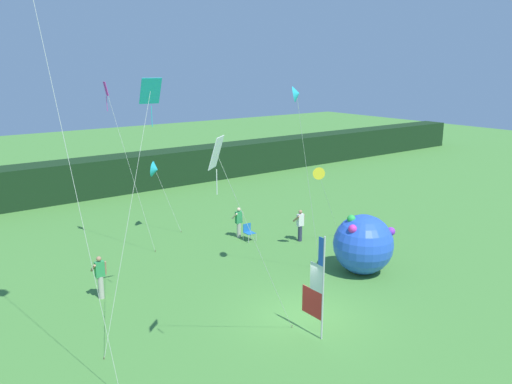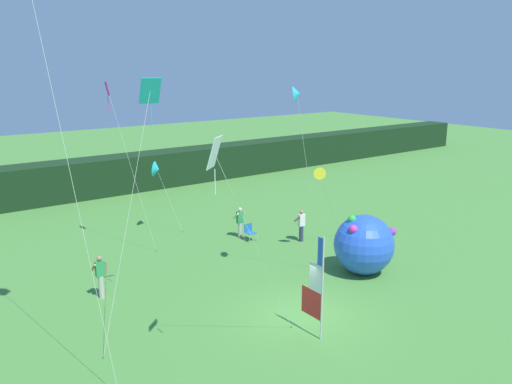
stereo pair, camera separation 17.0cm
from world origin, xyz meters
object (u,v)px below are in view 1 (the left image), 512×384
(banner_flag, at_px, (317,288))
(kite_cyan_delta_5, at_px, (297,95))
(person_near_banner, at_px, (239,222))
(kite_cyan_delta_2, at_px, (155,169))
(person_far_left, at_px, (300,225))
(kite_yellow_delta_0, at_px, (319,174))
(inflatable_balloon, at_px, (363,244))
(kite_cyan_diamond_6, at_px, (148,104))
(kite_magenta_diamond_1, at_px, (111,105))
(folding_chair, at_px, (248,231))
(person_mid_field, at_px, (100,276))
(kite_white_diamond_4, at_px, (221,165))

(banner_flag, bearing_deg, kite_cyan_delta_5, 60.12)
(person_near_banner, distance_m, kite_cyan_delta_2, 5.29)
(person_far_left, xyz_separation_m, kite_cyan_delta_2, (-5.35, 5.75, 2.65))
(kite_yellow_delta_0, bearing_deg, kite_cyan_delta_5, -146.42)
(banner_flag, height_order, kite_cyan_delta_2, kite_cyan_delta_2)
(person_near_banner, bearing_deg, inflatable_balloon, -77.00)
(kite_cyan_delta_2, height_order, kite_cyan_diamond_6, kite_cyan_diamond_6)
(kite_cyan_delta_2, bearing_deg, person_near_banner, -47.24)
(banner_flag, bearing_deg, kite_yellow_delta_0, 46.67)
(person_far_left, height_order, kite_magenta_diamond_1, kite_magenta_diamond_1)
(kite_cyan_diamond_6, bearing_deg, kite_magenta_diamond_1, 77.56)
(folding_chair, distance_m, kite_cyan_diamond_6, 11.84)
(person_near_banner, height_order, inflatable_balloon, inflatable_balloon)
(person_mid_field, height_order, kite_white_diamond_4, kite_white_diamond_4)
(inflatable_balloon, distance_m, kite_white_diamond_4, 10.92)
(kite_cyan_delta_2, bearing_deg, person_far_left, -47.07)
(kite_cyan_diamond_6, bearing_deg, inflatable_balloon, -8.08)
(inflatable_balloon, bearing_deg, kite_white_diamond_4, -162.59)
(kite_cyan_delta_5, bearing_deg, inflatable_balloon, -11.88)
(kite_white_diamond_4, bearing_deg, person_near_banner, 53.23)
(person_far_left, bearing_deg, kite_cyan_delta_2, 132.93)
(person_far_left, relative_size, kite_yellow_delta_0, 0.39)
(folding_chair, height_order, kite_magenta_diamond_1, kite_magenta_diamond_1)
(kite_magenta_diamond_1, bearing_deg, kite_white_diamond_4, -97.81)
(person_mid_field, xyz_separation_m, inflatable_balloon, (10.28, -4.39, 0.39))
(inflatable_balloon, xyz_separation_m, kite_cyan_diamond_6, (-9.29, 1.32, 6.44))
(banner_flag, distance_m, person_mid_field, 8.71)
(person_far_left, height_order, folding_chair, person_far_left)
(person_mid_field, bearing_deg, inflatable_balloon, -23.14)
(kite_white_diamond_4, height_order, kite_cyan_delta_5, kite_cyan_delta_5)
(banner_flag, height_order, person_near_banner, banner_flag)
(banner_flag, distance_m, kite_yellow_delta_0, 8.34)
(person_near_banner, height_order, person_mid_field, person_mid_field)
(kite_cyan_delta_2, bearing_deg, banner_flag, -92.86)
(banner_flag, bearing_deg, kite_white_diamond_4, -178.81)
(kite_cyan_delta_5, height_order, kite_cyan_diamond_6, kite_cyan_diamond_6)
(kite_yellow_delta_0, bearing_deg, kite_cyan_delta_2, 122.70)
(person_far_left, relative_size, kite_cyan_delta_5, 0.20)
(kite_cyan_delta_2, xyz_separation_m, kite_white_diamond_4, (-4.45, -13.47, 2.86))
(person_near_banner, relative_size, folding_chair, 1.87)
(folding_chair, bearing_deg, person_mid_field, -166.27)
(inflatable_balloon, height_order, kite_cyan_diamond_6, kite_cyan_diamond_6)
(person_far_left, distance_m, folding_chair, 2.73)
(kite_cyan_diamond_6, bearing_deg, person_mid_field, 107.77)
(kite_cyan_delta_2, height_order, kite_white_diamond_4, kite_white_diamond_4)
(person_near_banner, relative_size, kite_magenta_diamond_1, 0.20)
(person_near_banner, height_order, person_far_left, person_far_left)
(person_far_left, bearing_deg, person_mid_field, -177.69)
(person_near_banner, xyz_separation_m, inflatable_balloon, (1.67, -7.22, 0.45))
(banner_flag, relative_size, inflatable_balloon, 1.36)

